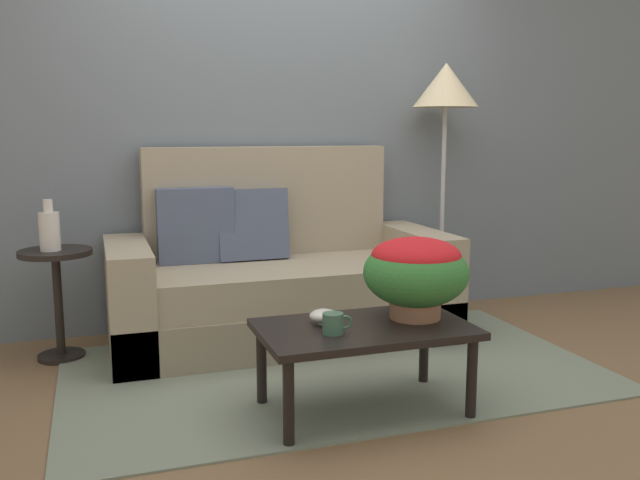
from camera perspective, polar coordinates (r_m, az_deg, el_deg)
name	(u,v)px	position (r m, az deg, el deg)	size (l,w,h in m)	color
ground_plane	(345,383)	(3.49, 2.12, -11.90)	(14.00, 14.00, 0.00)	brown
wall_back	(275,96)	(4.50, -3.78, 11.93)	(6.40, 0.12, 2.94)	slate
area_rug	(333,370)	(3.64, 1.11, -10.87)	(2.74, 1.61, 0.01)	gray
couch	(278,283)	(4.11, -3.58, -3.61)	(2.00, 0.87, 1.15)	gray
coffee_table	(364,336)	(3.05, 3.74, -8.04)	(0.94, 0.56, 0.40)	black
side_table	(57,284)	(3.99, -21.19, -3.47)	(0.39, 0.39, 0.61)	black
floor_lamp	(445,99)	(4.63, 10.48, 11.59)	(0.43, 0.43, 1.69)	#B2B2B7
potted_plant	(416,270)	(3.13, 8.04, -2.54)	(0.48, 0.48, 0.37)	#A36B4C
coffee_mug	(334,323)	(2.90, 1.16, -7.01)	(0.13, 0.09, 0.09)	#3D664C
snack_bowl	(324,316)	(3.05, 0.31, -6.40)	(0.13, 0.13, 0.07)	silver
table_vase	(49,230)	(3.92, -21.75, 0.79)	(0.11, 0.11, 0.28)	silver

